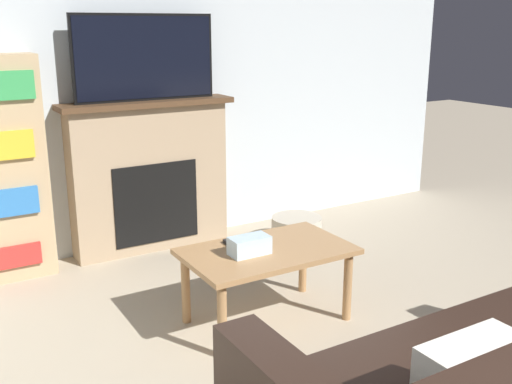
% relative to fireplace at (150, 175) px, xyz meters
% --- Properties ---
extents(wall_back, '(5.51, 0.06, 2.70)m').
position_rel_fireplace_xyz_m(wall_back, '(0.19, 0.14, 0.78)').
color(wall_back, silver).
rests_on(wall_back, ground_plane).
extents(fireplace, '(1.27, 0.28, 1.12)m').
position_rel_fireplace_xyz_m(fireplace, '(0.00, 0.00, 0.00)').
color(fireplace, tan).
rests_on(fireplace, ground_plane).
extents(tv, '(1.04, 0.03, 0.60)m').
position_rel_fireplace_xyz_m(tv, '(0.00, -0.02, 0.86)').
color(tv, black).
rests_on(tv, fireplace).
extents(coffee_table, '(0.93, 0.56, 0.44)m').
position_rel_fireplace_xyz_m(coffee_table, '(0.13, -1.45, -0.19)').
color(coffee_table, '#A87A4C').
rests_on(coffee_table, ground_plane).
extents(tissue_box, '(0.22, 0.12, 0.10)m').
position_rel_fireplace_xyz_m(tissue_box, '(0.00, -1.47, -0.08)').
color(tissue_box, silver).
rests_on(tissue_box, coffee_table).
extents(remote_control, '(0.04, 0.15, 0.02)m').
position_rel_fireplace_xyz_m(remote_control, '(-0.02, -1.32, -0.11)').
color(remote_control, black).
rests_on(remote_control, coffee_table).
extents(bookshelf, '(0.56, 0.29, 1.47)m').
position_rel_fireplace_xyz_m(bookshelf, '(-1.02, -0.02, 0.17)').
color(bookshelf, tan).
rests_on(bookshelf, ground_plane).
extents(storage_basket, '(0.39, 0.39, 0.20)m').
position_rel_fireplace_xyz_m(storage_basket, '(1.00, -0.48, -0.46)').
color(storage_basket, '#BCB29E').
rests_on(storage_basket, ground_plane).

